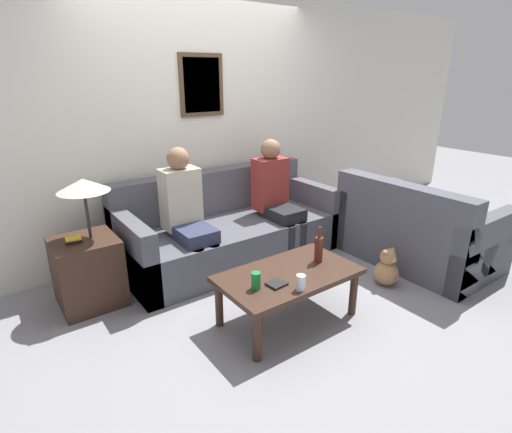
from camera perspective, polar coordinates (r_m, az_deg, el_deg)
The scene contains 13 objects.
ground_plane at distance 3.82m, azimuth 0.73°, elevation -8.54°, with size 16.00×16.00×0.00m, color gray.
wall_back at distance 4.28m, azimuth -7.80°, elevation 12.78°, with size 9.00×0.08×2.60m.
couch_main at distance 4.12m, azimuth -3.91°, elevation -1.92°, with size 2.21×0.94×0.86m.
couch_side at distance 4.32m, azimuth 21.87°, elevation -2.29°, with size 0.94×1.42×0.86m.
coffee_table at distance 3.05m, azimuth 4.65°, elevation -8.91°, with size 1.06×0.60×0.41m.
side_table_with_lamp at distance 3.53m, azimuth -22.93°, elevation -6.17°, with size 0.50×0.49×1.06m.
wine_bottle at distance 3.18m, azimuth 8.95°, elevation -4.55°, with size 0.07×0.07×0.29m.
drinking_glass at distance 2.78m, azimuth 6.41°, elevation -9.36°, with size 0.07×0.07×0.11m.
book_stack at distance 2.85m, azimuth 2.95°, elevation -9.58°, with size 0.14×0.12×0.02m.
soda_can at distance 2.78m, azimuth -0.01°, elevation -9.14°, with size 0.07×0.07×0.12m.
person_left at distance 3.65m, azimuth -9.88°, elevation 0.73°, with size 0.34×0.61×1.20m.
person_right at distance 4.12m, azimuth 2.90°, elevation 3.20°, with size 0.34×0.59×1.19m.
teddy_bear at distance 3.81m, azimuth 18.15°, elevation -7.16°, with size 0.22×0.22×0.35m.
Camera 1 is at (-2.01, -2.70, 1.81)m, focal length 28.00 mm.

